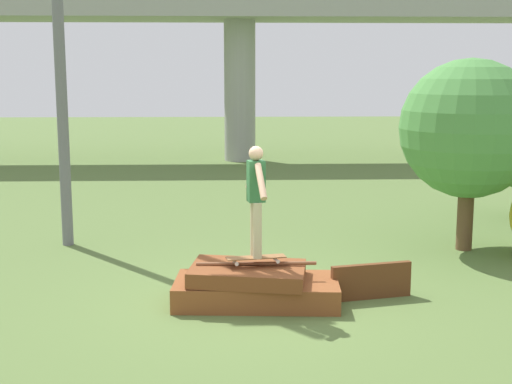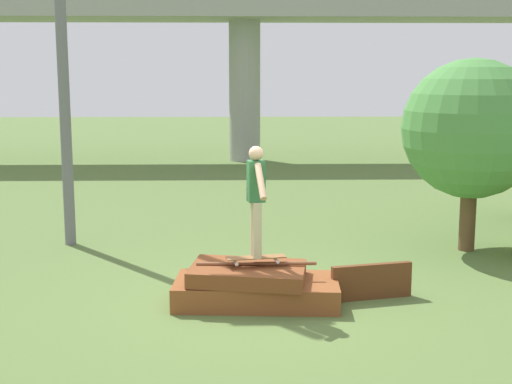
{
  "view_description": "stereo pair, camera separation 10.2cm",
  "coord_description": "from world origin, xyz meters",
  "px_view_note": "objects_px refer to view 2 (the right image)",
  "views": [
    {
      "loc": [
        -0.35,
        -9.49,
        3.2
      ],
      "look_at": [
        -0.01,
        -0.06,
        1.58
      ],
      "focal_mm": 50.0,
      "sensor_mm": 36.0,
      "label": 1
    },
    {
      "loc": [
        -0.25,
        -9.5,
        3.2
      ],
      "look_at": [
        -0.01,
        -0.06,
        1.58
      ],
      "focal_mm": 50.0,
      "sensor_mm": 36.0,
      "label": 2
    }
  ],
  "objects_px": {
    "skateboard": "(256,258)",
    "utility_pole": "(60,0)",
    "tree_behind_left": "(472,129)",
    "skater": "(256,194)"
  },
  "relations": [
    {
      "from": "utility_pole",
      "to": "tree_behind_left",
      "type": "height_order",
      "value": "utility_pole"
    },
    {
      "from": "skater",
      "to": "skateboard",
      "type": "bearing_deg",
      "value": 143.97
    },
    {
      "from": "skateboard",
      "to": "skater",
      "type": "bearing_deg",
      "value": -36.03
    },
    {
      "from": "skateboard",
      "to": "skater",
      "type": "relative_size",
      "value": 0.55
    },
    {
      "from": "skateboard",
      "to": "tree_behind_left",
      "type": "distance_m",
      "value": 5.08
    },
    {
      "from": "tree_behind_left",
      "to": "utility_pole",
      "type": "bearing_deg",
      "value": 175.11
    },
    {
      "from": "skater",
      "to": "utility_pole",
      "type": "height_order",
      "value": "utility_pole"
    },
    {
      "from": "skateboard",
      "to": "utility_pole",
      "type": "relative_size",
      "value": 0.1
    },
    {
      "from": "skateboard",
      "to": "utility_pole",
      "type": "distance_m",
      "value": 6.16
    },
    {
      "from": "utility_pole",
      "to": "tree_behind_left",
      "type": "xyz_separation_m",
      "value": [
        7.23,
        -0.62,
        -2.23
      ]
    }
  ]
}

